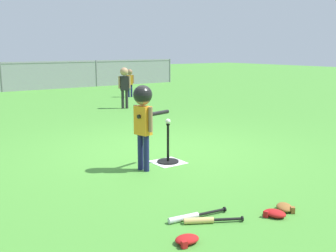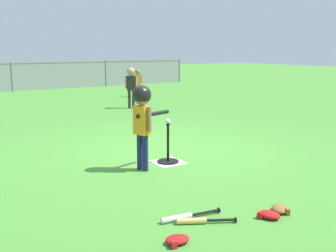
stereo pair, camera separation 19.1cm
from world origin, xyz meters
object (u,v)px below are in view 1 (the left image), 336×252
at_px(spare_bat_wood, 205,220).
at_px(fielder_near_right, 124,82).
at_px(batting_tee, 168,157).
at_px(batter_child, 143,110).
at_px(spare_bat_silver, 190,217).
at_px(glove_tossed_aside, 275,213).
at_px(glove_by_plate, 187,240).
at_px(glove_near_bats, 285,207).
at_px(baseball_on_tee, 168,121).
at_px(fielder_deep_center, 130,79).

bearing_deg(spare_bat_wood, fielder_near_right, 66.62).
distance_m(batting_tee, batter_child, 0.91).
bearing_deg(spare_bat_silver, glove_tossed_aside, -30.68).
xyz_separation_m(glove_by_plate, glove_near_bats, (1.27, -0.03, 0.00)).
bearing_deg(glove_near_bats, baseball_on_tee, 89.01).
xyz_separation_m(fielder_near_right, glove_near_bats, (-2.16, -7.27, -0.70)).
distance_m(fielder_near_right, glove_tossed_aside, 7.72).
distance_m(batter_child, spare_bat_silver, 1.90).
relative_size(baseball_on_tee, glove_near_bats, 0.27).
xyz_separation_m(fielder_near_right, spare_bat_silver, (-3.11, -6.88, -0.71)).
bearing_deg(glove_near_bats, batting_tee, 89.01).
height_order(glove_near_bats, glove_tossed_aside, same).
bearing_deg(baseball_on_tee, glove_tossed_aside, -96.37).
distance_m(batting_tee, fielder_near_right, 5.57).
distance_m(batting_tee, fielder_deep_center, 8.20).
distance_m(spare_bat_silver, spare_bat_wood, 0.17).
relative_size(fielder_deep_center, spare_bat_wood, 1.80).
bearing_deg(fielder_near_right, glove_near_bats, -106.54).
distance_m(baseball_on_tee, glove_by_plate, 2.57).
bearing_deg(baseball_on_tee, fielder_near_right, 67.44).
relative_size(fielder_deep_center, glove_by_plate, 3.97).
xyz_separation_m(batter_child, spare_bat_wood, (-0.42, -1.80, -0.81)).
bearing_deg(spare_bat_silver, batting_tee, 60.82).
bearing_deg(fielder_near_right, batting_tee, -112.56).
xyz_separation_m(batting_tee, spare_bat_silver, (-0.99, -1.77, -0.06)).
xyz_separation_m(batting_tee, baseball_on_tee, (0.00, 0.00, 0.53)).
bearing_deg(spare_bat_wood, batter_child, 76.81).
xyz_separation_m(batter_child, glove_tossed_aside, (0.25, -2.08, -0.81)).
xyz_separation_m(batting_tee, glove_near_bats, (-0.04, -2.16, -0.05)).
height_order(batter_child, spare_bat_silver, batter_child).
bearing_deg(fielder_near_right, baseball_on_tee, -112.56).
height_order(batting_tee, spare_bat_wood, batting_tee).
distance_m(fielder_deep_center, fielder_near_right, 2.69).
bearing_deg(glove_tossed_aside, batting_tee, 83.63).
bearing_deg(fielder_near_right, glove_tossed_aside, -107.94).
height_order(batter_child, glove_by_plate, batter_child).
height_order(spare_bat_silver, glove_near_bats, glove_near_bats).
distance_m(batting_tee, baseball_on_tee, 0.53).
bearing_deg(spare_bat_wood, batting_tee, 64.48).
height_order(fielder_near_right, spare_bat_silver, fielder_near_right).
bearing_deg(batting_tee, fielder_deep_center, 64.02).
height_order(baseball_on_tee, fielder_deep_center, fielder_deep_center).
height_order(fielder_near_right, glove_near_bats, fielder_near_right).
bearing_deg(batting_tee, spare_bat_wood, -115.52).
relative_size(batting_tee, fielder_deep_center, 0.61).
distance_m(spare_bat_silver, glove_tossed_aside, 0.86).
bearing_deg(spare_bat_wood, glove_by_plate, -151.05).
bearing_deg(baseball_on_tee, spare_bat_silver, -119.18).
bearing_deg(baseball_on_tee, glove_near_bats, -90.99).
bearing_deg(spare_bat_wood, glove_tossed_aside, -23.16).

